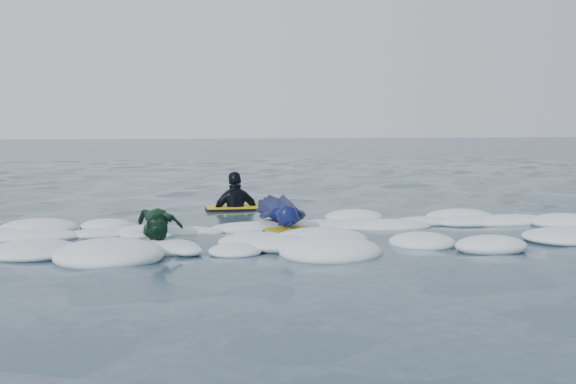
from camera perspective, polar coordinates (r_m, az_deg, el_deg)
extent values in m
plane|color=#172437|center=(8.28, -6.77, -4.89)|extent=(120.00, 120.00, 0.00)
cube|color=black|center=(9.76, -0.33, -3.03)|extent=(0.71, 1.19, 0.06)
cube|color=gold|center=(9.76, -0.33, -2.81)|extent=(0.68, 1.16, 0.02)
imported|color=navy|center=(9.98, -0.60, -1.60)|extent=(0.69, 1.74, 0.41)
cube|color=black|center=(8.78, -10.02, -4.15)|extent=(0.65, 0.85, 0.04)
cube|color=gold|center=(8.77, -10.02, -3.98)|extent=(0.63, 0.83, 0.01)
cube|color=#1A7AC7|center=(8.77, -10.02, -3.92)|extent=(0.38, 0.72, 0.00)
imported|color=#0F3721|center=(8.94, -10.06, -2.63)|extent=(0.55, 1.13, 0.43)
cube|color=black|center=(12.23, -4.14, -1.33)|extent=(1.02, 0.57, 0.05)
cube|color=gold|center=(12.22, -4.14, -1.17)|extent=(1.00, 0.55, 0.02)
imported|color=black|center=(12.24, -4.13, -1.92)|extent=(0.94, 0.52, 1.52)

